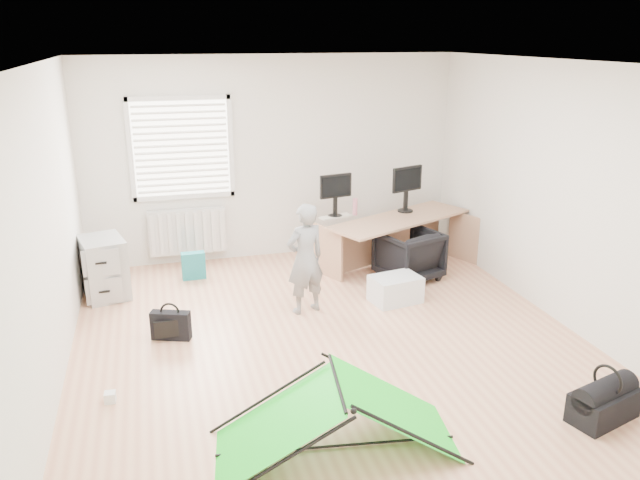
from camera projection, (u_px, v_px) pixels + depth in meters
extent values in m
plane|color=tan|center=(331.00, 342.00, 6.25)|extent=(5.50, 5.50, 0.00)
cube|color=silver|center=(274.00, 159.00, 8.35)|extent=(5.00, 0.02, 2.70)
cube|color=silver|center=(181.00, 148.00, 7.95)|extent=(1.20, 0.06, 1.20)
cube|color=silver|center=(187.00, 231.00, 8.25)|extent=(1.00, 0.12, 0.60)
cube|color=#A87C5E|center=(399.00, 243.00, 8.12)|extent=(2.10, 1.41, 0.69)
cube|color=#A2A6A8|center=(104.00, 267.00, 7.25)|extent=(0.59, 0.70, 0.71)
cube|color=black|center=(335.00, 201.00, 8.00)|extent=(0.44, 0.17, 0.41)
cube|color=black|center=(406.00, 195.00, 8.24)|extent=(0.48, 0.24, 0.45)
cube|color=beige|center=(335.00, 217.00, 8.04)|extent=(0.45, 0.25, 0.02)
cylinder|color=#C97084|center=(355.00, 207.00, 8.11)|extent=(0.08, 0.08, 0.22)
imported|color=black|center=(409.00, 255.00, 7.78)|extent=(0.85, 0.86, 0.63)
imported|color=gray|center=(305.00, 259.00, 6.75)|extent=(0.52, 0.42, 1.24)
cube|color=silver|center=(395.00, 289.00, 7.15)|extent=(0.60, 0.47, 0.31)
cube|color=#1D777D|center=(194.00, 266.00, 7.82)|extent=(0.29, 0.13, 0.34)
cube|color=black|center=(171.00, 325.00, 6.28)|extent=(0.41, 0.25, 0.30)
cube|color=silver|center=(110.00, 397.00, 5.22)|extent=(0.10, 0.10, 0.09)
cube|color=black|center=(603.00, 405.00, 4.97)|extent=(0.63, 0.44, 0.25)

